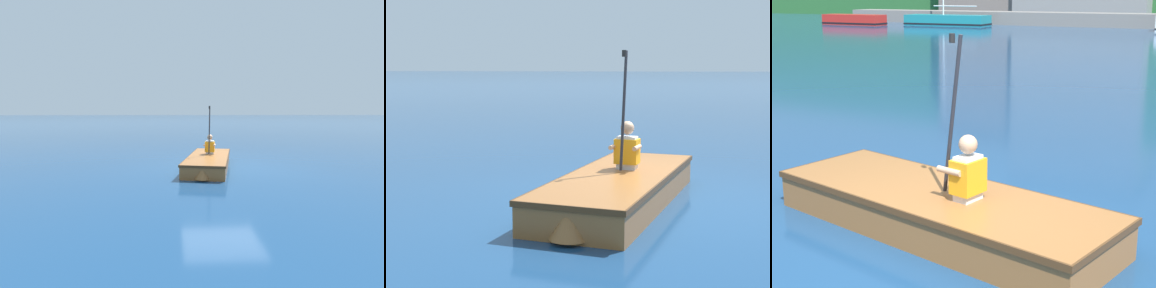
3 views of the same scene
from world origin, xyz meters
The scene contains 3 objects.
ground_plane centered at (0.00, 0.00, 0.00)m, with size 300.00×300.00×0.00m, color navy.
rowboat_foreground centered at (-0.37, 0.48, 0.22)m, with size 3.67×1.88×0.38m.
person_paddler centered at (0.00, 0.40, 0.66)m, with size 0.43×0.40×1.47m.
Camera 1 is at (-9.11, 1.53, 1.67)m, focal length 28.00 mm.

